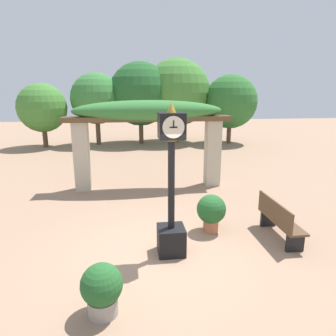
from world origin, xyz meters
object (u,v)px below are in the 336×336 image
(potted_plant_near_left, at_px, (211,211))
(park_bench, at_px, (279,220))
(potted_plant_near_right, at_px, (102,288))
(pedestal_clock, at_px, (171,193))

(potted_plant_near_left, xyz_separation_m, park_bench, (1.42, -0.52, -0.08))
(potted_plant_near_right, distance_m, park_bench, 4.23)
(park_bench, bearing_deg, potted_plant_near_left, 70.09)
(potted_plant_near_right, bearing_deg, park_bench, 27.50)
(potted_plant_near_left, distance_m, potted_plant_near_right, 3.39)
(potted_plant_near_right, height_order, park_bench, park_bench)
(potted_plant_near_left, xyz_separation_m, potted_plant_near_right, (-2.33, -2.47, -0.08))
(pedestal_clock, xyz_separation_m, park_bench, (2.50, 0.33, -0.87))
(potted_plant_near_left, relative_size, potted_plant_near_right, 1.11)
(potted_plant_near_right, bearing_deg, pedestal_clock, 52.19)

